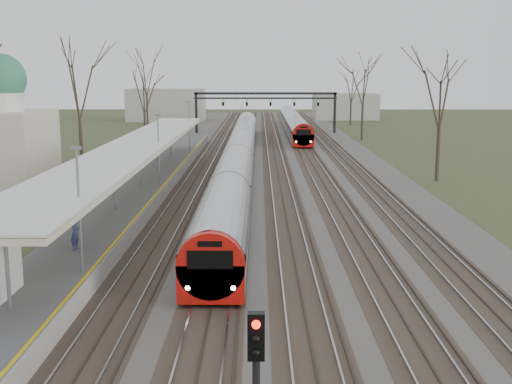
% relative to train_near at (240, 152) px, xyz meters
% --- Properties ---
extents(track_bed, '(24.00, 160.00, 0.22)m').
position_rel_train_near_xyz_m(track_bed, '(2.76, 5.20, -1.42)').
color(track_bed, '#474442').
rests_on(track_bed, ground).
extents(platform, '(3.50, 69.00, 1.00)m').
position_rel_train_near_xyz_m(platform, '(-6.55, -12.30, -0.98)').
color(platform, '#9E9B93').
rests_on(platform, ground).
extents(canopy, '(4.10, 50.00, 3.11)m').
position_rel_train_near_xyz_m(canopy, '(-6.55, -16.81, 2.45)').
color(canopy, slate).
rests_on(canopy, platform).
extents(signal_gantry, '(21.00, 0.59, 6.08)m').
position_rel_train_near_xyz_m(signal_gantry, '(2.79, 35.19, 3.43)').
color(signal_gantry, black).
rests_on(signal_gantry, ground).
extents(tree_west_far, '(5.50, 5.50, 11.33)m').
position_rel_train_near_xyz_m(tree_west_far, '(-14.50, -1.80, 6.54)').
color(tree_west_far, '#2D231C').
rests_on(tree_west_far, ground).
extents(tree_east_far, '(5.00, 5.00, 10.30)m').
position_rel_train_near_xyz_m(tree_east_far, '(16.50, -7.80, 5.81)').
color(tree_east_far, '#2D231C').
rests_on(tree_east_far, ground).
extents(train_near, '(2.62, 75.21, 3.05)m').
position_rel_train_near_xyz_m(train_near, '(0.00, 0.00, 0.00)').
color(train_near, '#B5B7C0').
rests_on(train_near, ground).
extents(train_far, '(2.62, 45.21, 3.05)m').
position_rel_train_near_xyz_m(train_far, '(7.00, 36.92, 0.00)').
color(train_far, '#B5B7C0').
rests_on(train_far, ground).
extents(passenger, '(0.42, 0.61, 1.61)m').
position_rel_train_near_xyz_m(passenger, '(-6.41, -32.43, 0.33)').
color(passenger, navy).
rests_on(passenger, platform).
extents(signal_post, '(0.35, 0.45, 4.10)m').
position_rel_train_near_xyz_m(signal_post, '(1.75, -47.93, 1.25)').
color(signal_post, black).
rests_on(signal_post, ground).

